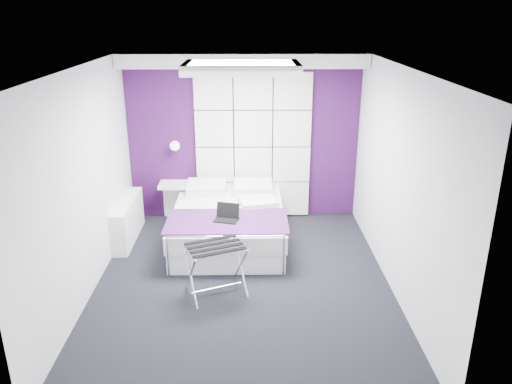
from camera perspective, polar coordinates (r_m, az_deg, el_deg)
The scene contains 15 objects.
floor at distance 6.26m, azimuth -1.49°, elevation -10.39°, with size 4.40×4.40×0.00m, color black.
ceiling at distance 5.42m, azimuth -1.74°, elevation 13.98°, with size 4.40×4.40×0.00m, color white.
wall_back at distance 7.82m, azimuth -1.44°, elevation 6.24°, with size 3.60×3.60×0.00m, color silver.
wall_left at distance 6.01m, azimuth -19.03°, elevation 0.77°, with size 4.40×4.40×0.00m, color silver.
wall_right at distance 5.97m, azimuth 15.95°, elevation 0.96°, with size 4.40×4.40×0.00m, color silver.
accent_wall at distance 7.81m, azimuth -1.44°, elevation 6.22°, with size 3.58×0.02×2.58m, color #350E3F.
soffit at distance 7.38m, azimuth -1.54°, elevation 14.85°, with size 3.58×0.50×0.20m, color white.
headboard at distance 7.80m, azimuth -0.33°, elevation 5.21°, with size 1.80×0.08×2.30m, color white, non-canonical shape.
skylight at distance 6.03m, azimuth -1.66°, elevation 14.12°, with size 1.36×0.86×0.12m, color white, non-canonical shape.
wall_lamp at distance 7.79m, azimuth -9.22°, elevation 5.31°, with size 0.15×0.15×0.15m, color white.
radiator at distance 7.50m, azimuth -14.47°, elevation -3.12°, with size 0.22×1.20×0.60m, color white.
bed at distance 7.18m, azimuth -3.15°, elevation -3.65°, with size 1.61×1.94×0.69m.
nightstand at distance 7.94m, azimuth -9.26°, elevation 0.87°, with size 0.49×0.38×0.05m, color white.
luggage_rack at distance 5.94m, azimuth -4.60°, elevation -8.82°, with size 0.64×0.47×0.63m.
laptop at distance 6.65m, azimuth -3.41°, elevation -2.72°, with size 0.31×0.22×0.22m.
Camera 1 is at (0.07, -5.39, 3.19)m, focal length 35.00 mm.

